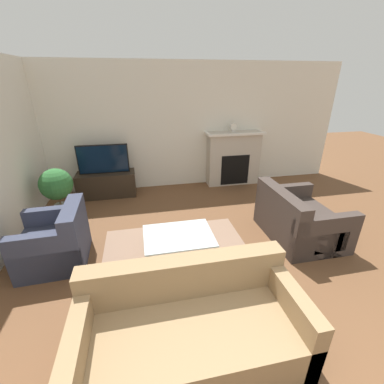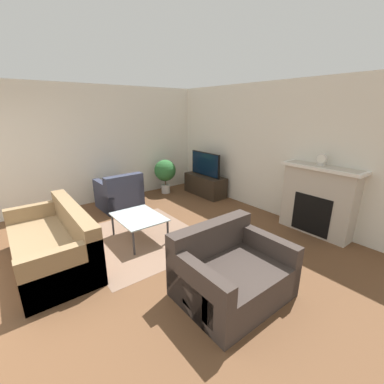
{
  "view_description": "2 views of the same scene",
  "coord_description": "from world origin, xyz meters",
  "views": [
    {
      "loc": [
        -0.61,
        -0.65,
        2.34
      ],
      "look_at": [
        0.14,
        2.99,
        0.69
      ],
      "focal_mm": 24.0,
      "sensor_mm": 36.0,
      "label": 1
    },
    {
      "loc": [
        3.54,
        0.48,
        2.16
      ],
      "look_at": [
        0.41,
        2.91,
        0.88
      ],
      "focal_mm": 24.0,
      "sensor_mm": 36.0,
      "label": 2
    }
  ],
  "objects": [
    {
      "name": "fireplace",
      "position": [
        1.53,
        4.87,
        0.65
      ],
      "size": [
        1.34,
        0.4,
        1.24
      ],
      "color": "#BCB2A3",
      "rests_on": "ground_plane"
    },
    {
      "name": "area_rug",
      "position": [
        -0.2,
        2.26,
        0.0
      ],
      "size": [
        2.12,
        1.9,
        0.0
      ],
      "color": "#896B56",
      "rests_on": "ground_plane"
    },
    {
      "name": "tv_stand",
      "position": [
        -1.37,
        4.73,
        0.26
      ],
      "size": [
        1.2,
        0.48,
        0.52
      ],
      "color": "#2D2319",
      "rests_on": "ground_plane"
    },
    {
      "name": "wall_left",
      "position": [
        -2.59,
        2.52,
        1.35
      ],
      "size": [
        0.06,
        8.05,
        2.7
      ],
      "color": "silver",
      "rests_on": "ground_plane"
    },
    {
      "name": "tv",
      "position": [
        -1.37,
        4.72,
        0.82
      ],
      "size": [
        1.02,
        0.06,
        0.6
      ],
      "color": "black",
      "rests_on": "tv_stand"
    },
    {
      "name": "couch_loveseat",
      "position": [
        1.74,
        2.45,
        0.29
      ],
      "size": [
        1.0,
        1.25,
        0.82
      ],
      "rotation": [
        0.0,
        0.0,
        1.57
      ],
      "color": "#3D332D",
      "rests_on": "ground_plane"
    },
    {
      "name": "mantel_clock",
      "position": [
        1.48,
        4.87,
        1.35
      ],
      "size": [
        0.18,
        0.07,
        0.21
      ],
      "color": "beige",
      "rests_on": "fireplace"
    },
    {
      "name": "wall_back",
      "position": [
        0.0,
        5.08,
        1.35
      ],
      "size": [
        8.13,
        0.06,
        2.7
      ],
      "color": "silver",
      "rests_on": "ground_plane"
    },
    {
      "name": "armchair_by_window",
      "position": [
        -1.83,
        2.57,
        0.3
      ],
      "size": [
        0.85,
        0.88,
        0.82
      ],
      "rotation": [
        0.0,
        0.0,
        -1.53
      ],
      "color": "#33384C",
      "rests_on": "ground_plane"
    },
    {
      "name": "couch_sectional",
      "position": [
        -0.3,
        0.92,
        0.29
      ],
      "size": [
        1.95,
        0.92,
        0.82
      ],
      "color": "#8C704C",
      "rests_on": "ground_plane"
    },
    {
      "name": "potted_plant",
      "position": [
        -2.12,
        3.97,
        0.59
      ],
      "size": [
        0.57,
        0.57,
        0.9
      ],
      "color": "beige",
      "rests_on": "ground_plane"
    },
    {
      "name": "coffee_table",
      "position": [
        -0.2,
        2.23,
        0.38
      ],
      "size": [
        0.92,
        0.7,
        0.42
      ],
      "color": "#333338",
      "rests_on": "ground_plane"
    }
  ]
}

